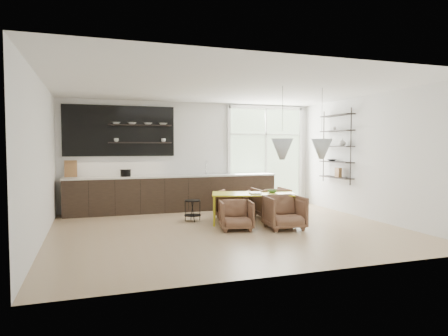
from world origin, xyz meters
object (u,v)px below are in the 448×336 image
dining_table (253,195)px  wire_stool (193,208)px  armchair_back_left (233,204)px  armchair_front_left (236,215)px  armchair_back_right (271,202)px  armchair_front_right (284,212)px

dining_table → wire_stool: (-1.23, 0.65, -0.31)m
armchair_back_left → armchair_front_left: bearing=108.4°
armchair_back_left → armchair_back_right: (0.85, -0.30, 0.03)m
armchair_back_left → armchair_front_left: 1.45m
armchair_back_left → wire_stool: (-1.05, -0.18, -0.02)m
dining_table → armchair_back_right: (0.67, 0.53, -0.26)m
armchair_back_right → wire_stool: 1.90m
armchair_front_left → armchair_front_right: armchair_front_right is taller
armchair_front_right → dining_table: bearing=118.9°
dining_table → armchair_back_right: size_ratio=2.50×
dining_table → armchair_back_left: dining_table is taller
dining_table → armchair_front_right: armchair_front_right is taller
armchair_back_left → dining_table: bearing=137.8°
armchair_front_left → wire_stool: (-0.62, 1.21, 0.01)m
armchair_back_left → armchair_back_right: bearing=-163.5°
dining_table → armchair_front_left: 0.88m
armchair_back_right → armchair_front_right: size_ratio=1.03×
armchair_front_left → wire_stool: 1.35m
armchair_back_right → armchair_front_left: armchair_back_right is taller
armchair_back_right → armchair_front_right: 1.38m
armchair_back_left → armchair_front_left: armchair_back_left is taller
dining_table → wire_stool: dining_table is taller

